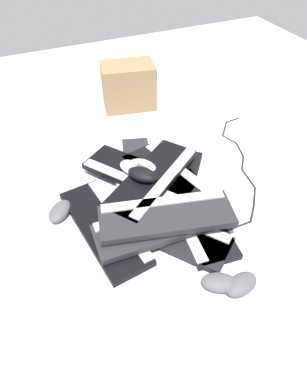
# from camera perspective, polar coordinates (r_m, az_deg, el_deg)

# --- Properties ---
(ground_plane) EXTENTS (3.20, 3.20, 0.00)m
(ground_plane) POSITION_cam_1_polar(r_m,az_deg,el_deg) (1.27, 1.35, -1.54)
(ground_plane) COLOR silver
(keyboard_0) EXTENTS (0.21, 0.46, 0.03)m
(keyboard_0) POSITION_cam_1_polar(r_m,az_deg,el_deg) (1.18, -8.15, -5.68)
(keyboard_0) COLOR black
(keyboard_0) RESTS_ON ground
(keyboard_1) EXTENTS (0.38, 0.44, 0.03)m
(keyboard_1) POSITION_cam_1_polar(r_m,az_deg,el_deg) (1.16, 2.07, -6.28)
(keyboard_1) COLOR black
(keyboard_1) RESTS_ON ground
(keyboard_2) EXTENTS (0.20, 0.45, 0.03)m
(keyboard_2) POSITION_cam_1_polar(r_m,az_deg,el_deg) (1.22, 6.64, -3.54)
(keyboard_2) COLOR black
(keyboard_2) RESTS_ON ground
(keyboard_3) EXTENTS (0.39, 0.44, 0.03)m
(keyboard_3) POSITION_cam_1_polar(r_m,az_deg,el_deg) (1.31, 3.36, 1.06)
(keyboard_3) COLOR black
(keyboard_3) RESTS_ON ground
(keyboard_4) EXTENTS (0.27, 0.46, 0.03)m
(keyboard_4) POSITION_cam_1_polar(r_m,az_deg,el_deg) (1.37, -3.32, 3.19)
(keyboard_4) COLOR #232326
(keyboard_4) RESTS_ON ground
(keyboard_5) EXTENTS (0.25, 0.46, 0.03)m
(keyboard_5) POSITION_cam_1_polar(r_m,az_deg,el_deg) (1.29, 3.03, 2.08)
(keyboard_5) COLOR black
(keyboard_5) RESTS_ON keyboard_3
(keyboard_6) EXTENTS (0.45, 0.17, 0.03)m
(keyboard_6) POSITION_cam_1_polar(r_m,az_deg,el_deg) (1.14, 1.12, -5.46)
(keyboard_6) COLOR #232326
(keyboard_6) RESTS_ON keyboard_1
(keyboard_7) EXTENTS (0.44, 0.38, 0.03)m
(keyboard_7) POSITION_cam_1_polar(r_m,az_deg,el_deg) (1.25, -0.16, 2.26)
(keyboard_7) COLOR black
(keyboard_7) RESTS_ON keyboard_5
(keyboard_8) EXTENTS (0.46, 0.25, 0.03)m
(keyboard_8) POSITION_cam_1_polar(r_m,az_deg,el_deg) (1.12, 2.17, -3.94)
(keyboard_8) COLOR #232326
(keyboard_8) RESTS_ON keyboard_6
(keyboard_9) EXTENTS (0.38, 0.45, 0.03)m
(keyboard_9) POSITION_cam_1_polar(r_m,az_deg,el_deg) (1.31, -2.49, 2.88)
(keyboard_9) COLOR black
(keyboard_9) RESTS_ON keyboard_4
(mouse_0) EXTENTS (0.10, 0.13, 0.04)m
(mouse_0) POSITION_cam_1_polar(r_m,az_deg,el_deg) (1.28, -2.19, 3.62)
(mouse_0) COLOR #4C4C51
(mouse_0) RESTS_ON keyboard_9
(mouse_1) EXTENTS (0.12, 0.13, 0.04)m
(mouse_1) POSITION_cam_1_polar(r_m,az_deg,el_deg) (1.30, -1.75, 4.34)
(mouse_1) COLOR silver
(mouse_1) RESTS_ON keyboard_9
(mouse_2) EXTENTS (0.12, 0.13, 0.04)m
(mouse_2) POSITION_cam_1_polar(r_m,az_deg,el_deg) (1.21, -1.88, 2.98)
(mouse_2) COLOR black
(mouse_2) RESTS_ON keyboard_7
(mouse_3) EXTENTS (0.13, 0.11, 0.04)m
(mouse_3) POSITION_cam_1_polar(r_m,az_deg,el_deg) (1.05, 10.97, -14.62)
(mouse_3) COLOR #4C4C51
(mouse_3) RESTS_ON ground
(mouse_4) EXTENTS (0.11, 0.13, 0.04)m
(mouse_4) POSITION_cam_1_polar(r_m,az_deg,el_deg) (1.29, -3.53, 4.06)
(mouse_4) COLOR silver
(mouse_4) RESTS_ON keyboard_9
(mouse_5) EXTENTS (0.12, 0.13, 0.04)m
(mouse_5) POSITION_cam_1_polar(r_m,az_deg,el_deg) (1.25, -15.35, -3.09)
(mouse_5) COLOR #4C4C51
(mouse_5) RESTS_ON ground
(mouse_6) EXTENTS (0.12, 0.09, 0.04)m
(mouse_6) POSITION_cam_1_polar(r_m,az_deg,el_deg) (1.07, 14.42, -14.68)
(mouse_6) COLOR #4C4C51
(mouse_6) RESTS_ON ground
(cable_0) EXTENTS (0.46, 0.59, 0.01)m
(cable_0) POSITION_cam_1_polar(r_m,az_deg,el_deg) (1.46, 14.13, 4.39)
(cable_0) COLOR black
(cable_0) RESTS_ON ground
(cardboard_box) EXTENTS (0.28, 0.22, 0.22)m
(cardboard_box) POSITION_cam_1_polar(r_m,az_deg,el_deg) (1.77, -4.17, 17.21)
(cardboard_box) COLOR olive
(cardboard_box) RESTS_ON ground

